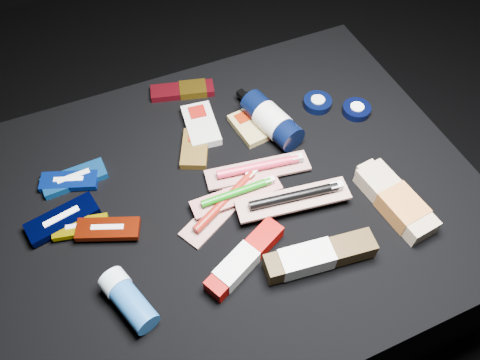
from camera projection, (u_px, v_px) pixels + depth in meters
name	position (u px, v px, depth m)	size (l,w,h in m)	color
ground	(236.00, 273.00, 1.28)	(3.00, 3.00, 0.00)	black
cloth_table	(236.00, 239.00, 1.12)	(0.98, 0.78, 0.40)	black
luna_bar_0	(74.00, 178.00, 0.97)	(0.13, 0.05, 0.02)	blue
luna_bar_1	(69.00, 181.00, 0.96)	(0.12, 0.08, 0.02)	#092BA0
luna_bar_2	(63.00, 219.00, 0.90)	(0.14, 0.08, 0.02)	black
luna_bar_3	(81.00, 227.00, 0.89)	(0.11, 0.06, 0.01)	#CFB600
luna_bar_4	(108.00, 229.00, 0.89)	(0.13, 0.09, 0.02)	maroon
clif_bar_0	(195.00, 147.00, 1.01)	(0.09, 0.12, 0.02)	#4E3712
clif_bar_1	(200.00, 124.00, 1.05)	(0.08, 0.13, 0.02)	beige
clif_bar_2	(247.00, 126.00, 1.05)	(0.07, 0.11, 0.02)	#A08E51
power_bar	(186.00, 90.00, 1.12)	(0.16, 0.08, 0.02)	maroon
lotion_bottle	(271.00, 120.00, 1.03)	(0.10, 0.20, 0.06)	black
cream_tin_upper	(317.00, 103.00, 1.09)	(0.07, 0.07, 0.02)	black
cream_tin_lower	(356.00, 110.00, 1.08)	(0.06, 0.06, 0.02)	black
bodywash_bottle	(396.00, 202.00, 0.92)	(0.08, 0.19, 0.04)	tan
deodorant_stick	(128.00, 299.00, 0.80)	(0.08, 0.13, 0.05)	#1D5090
toothbrush_pack_0	(226.00, 202.00, 0.93)	(0.22, 0.15, 0.02)	#B5ABA8
toothbrush_pack_1	(259.00, 168.00, 0.97)	(0.23, 0.08, 0.02)	#B3ADA8
toothbrush_pack_2	(238.00, 194.00, 0.93)	(0.19, 0.05, 0.02)	#BEB3B0
toothbrush_pack_3	(295.00, 198.00, 0.91)	(0.23, 0.09, 0.03)	beige
toothpaste_carton_red	(242.00, 261.00, 0.85)	(0.18, 0.11, 0.03)	#820300
toothpaste_carton_green	(315.00, 257.00, 0.84)	(0.21, 0.07, 0.04)	#37270F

